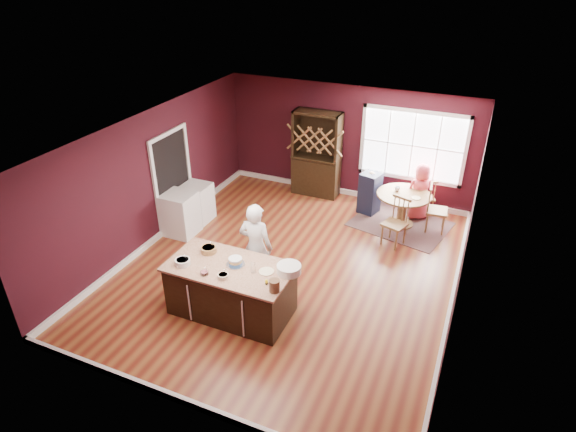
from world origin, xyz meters
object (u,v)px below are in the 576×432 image
object	(u,v)px
washer	(180,214)
chair_south	(395,222)
layer_cake	(235,261)
chair_east	(437,209)
dining_table	(403,203)
hutch	(317,154)
baker	(256,247)
dryer	(197,203)
kitchen_island	(231,290)
seated_woman	(420,192)
chair_north	(426,196)
toddler	(374,179)
high_chair	(370,192)

from	to	relation	value
washer	chair_south	bearing A→B (deg)	17.49
layer_cake	chair_east	distance (m)	4.82
dining_table	washer	distance (m)	4.78
hutch	baker	bearing A→B (deg)	-84.90
dryer	kitchen_island	bearing A→B (deg)	-47.68
baker	seated_woman	world-z (taller)	baker
chair_east	washer	distance (m)	5.45
seated_woman	baker	bearing A→B (deg)	32.73
kitchen_island	chair_north	size ratio (longest dim) A/B	2.25
baker	toddler	size ratio (longest dim) A/B	6.42
chair_south	washer	distance (m)	4.46
chair_south	dryer	distance (m)	4.31
kitchen_island	dining_table	bearing A→B (deg)	63.70
kitchen_island	seated_woman	size ratio (longest dim) A/B	1.57
chair_north	layer_cake	bearing A→B (deg)	42.03
dining_table	hutch	bearing A→B (deg)	162.46
high_chair	seated_woman	bearing A→B (deg)	24.80
washer	toddler	bearing A→B (deg)	36.39
layer_cake	chair_south	world-z (taller)	layer_cake
chair_north	hutch	xyz separation A→B (m)	(-2.66, 0.00, 0.59)
kitchen_island	toddler	distance (m)	4.58
kitchen_island	chair_east	world-z (taller)	chair_east
high_chair	washer	world-z (taller)	high_chair
baker	seated_woman	bearing A→B (deg)	-123.52
kitchen_island	dryer	size ratio (longest dim) A/B	2.38
chair_south	dryer	xyz separation A→B (m)	(-4.25, -0.70, -0.09)
dining_table	baker	xyz separation A→B (m)	(-1.92, -3.25, 0.30)
kitchen_island	chair_south	size ratio (longest dim) A/B	1.96
chair_east	dryer	world-z (taller)	chair_east
chair_north	seated_woman	bearing A→B (deg)	44.68
baker	chair_north	world-z (taller)	baker
hutch	dryer	bearing A→B (deg)	-130.40
chair_east	layer_cake	bearing A→B (deg)	141.16
high_chair	washer	bearing A→B (deg)	-128.24
dryer	chair_north	bearing A→B (deg)	26.45
seated_woman	chair_south	bearing A→B (deg)	52.64
kitchen_island	high_chair	xyz separation A→B (m)	(1.18, 4.33, 0.06)
baker	washer	bearing A→B (deg)	-26.97
layer_cake	seated_woman	bearing A→B (deg)	63.62
dining_table	kitchen_island	bearing A→B (deg)	-116.30
layer_cake	washer	size ratio (longest dim) A/B	0.33
chair_east	hutch	distance (m)	3.12
kitchen_island	chair_east	xyz separation A→B (m)	(2.72, 4.07, 0.09)
chair_east	washer	bearing A→B (deg)	109.13
layer_cake	high_chair	xyz separation A→B (m)	(1.11, 4.25, -0.48)
kitchen_island	dining_table	xyz separation A→B (m)	(2.00, 4.04, 0.10)
dining_table	seated_woman	bearing A→B (deg)	59.88
high_chair	hutch	world-z (taller)	hutch
seated_woman	high_chair	world-z (taller)	seated_woman
chair_south	seated_woman	xyz separation A→B (m)	(0.25, 1.34, 0.13)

